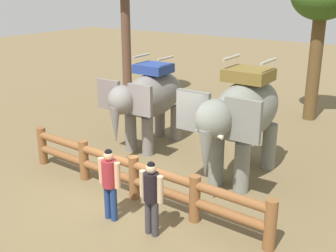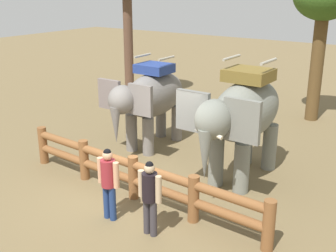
{
  "view_description": "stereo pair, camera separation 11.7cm",
  "coord_description": "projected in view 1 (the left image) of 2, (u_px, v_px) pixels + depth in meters",
  "views": [
    {
      "loc": [
        5.73,
        -7.11,
        4.83
      ],
      "look_at": [
        0.0,
        1.38,
        1.4
      ],
      "focal_mm": 45.75,
      "sensor_mm": 36.0,
      "label": 1
    },
    {
      "loc": [
        5.83,
        -7.04,
        4.83
      ],
      "look_at": [
        0.0,
        1.38,
        1.4
      ],
      "focal_mm": 45.75,
      "sensor_mm": 36.0,
      "label": 2
    }
  ],
  "objects": [
    {
      "name": "ground_plane",
      "position": [
        136.0,
        197.0,
        10.16
      ],
      "size": [
        60.0,
        60.0,
        0.0
      ],
      "primitive_type": "plane",
      "color": "brown"
    },
    {
      "name": "log_fence",
      "position": [
        134.0,
        174.0,
        9.94
      ],
      "size": [
        7.05,
        0.62,
        1.05
      ],
      "color": "brown",
      "rests_on": "ground"
    },
    {
      "name": "elephant_near_left",
      "position": [
        150.0,
        98.0,
        12.79
      ],
      "size": [
        1.86,
        3.24,
        2.8
      ],
      "color": "slate",
      "rests_on": "ground"
    },
    {
      "name": "elephant_center",
      "position": [
        242.0,
        114.0,
        10.56
      ],
      "size": [
        2.07,
        3.61,
        3.12
      ],
      "color": "slate",
      "rests_on": "ground"
    },
    {
      "name": "tourist_woman_in_black",
      "position": [
        110.0,
        179.0,
        8.94
      ],
      "size": [
        0.57,
        0.32,
        1.61
      ],
      "color": "navy",
      "rests_on": "ground"
    },
    {
      "name": "tourist_man_in_blue",
      "position": [
        151.0,
        193.0,
        8.38
      ],
      "size": [
        0.56,
        0.32,
        1.59
      ],
      "color": "#373339",
      "rests_on": "ground"
    },
    {
      "name": "tree_far_left",
      "position": [
        322.0,
        1.0,
        14.68
      ],
      "size": [
        2.13,
        2.13,
        5.39
      ],
      "color": "brown",
      "rests_on": "ground"
    }
  ]
}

